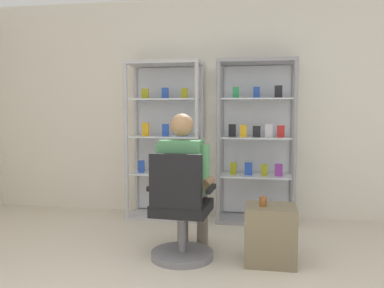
{
  "coord_description": "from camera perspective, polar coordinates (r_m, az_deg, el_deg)",
  "views": [
    {
      "loc": [
        0.61,
        -2.03,
        1.32
      ],
      "look_at": [
        -0.04,
        1.68,
        1.0
      ],
      "focal_mm": 37.44,
      "sensor_mm": 36.0,
      "label": 1
    }
  ],
  "objects": [
    {
      "name": "back_wall",
      "position": [
        5.07,
        2.98,
        5.17
      ],
      "size": [
        6.0,
        0.1,
        2.7
      ],
      "primitive_type": "cube",
      "color": "silver",
      "rests_on": "ground"
    },
    {
      "name": "tea_glass",
      "position": [
        3.51,
        10.09,
        -8.06
      ],
      "size": [
        0.06,
        0.06,
        0.08
      ],
      "primitive_type": "cylinder",
      "color": "brown",
      "rests_on": "storage_crate"
    },
    {
      "name": "storage_crate",
      "position": [
        3.6,
        11.1,
        -12.52
      ],
      "size": [
        0.43,
        0.39,
        0.5
      ],
      "primitive_type": "cube",
      "color": "#72664C",
      "rests_on": "ground"
    },
    {
      "name": "office_chair",
      "position": [
        3.55,
        -1.64,
        -10.27
      ],
      "size": [
        0.58,
        0.56,
        0.96
      ],
      "color": "slate",
      "rests_on": "ground"
    },
    {
      "name": "seated_shopkeeper",
      "position": [
        3.64,
        -0.98,
        -4.76
      ],
      "size": [
        0.5,
        0.58,
        1.29
      ],
      "color": "slate",
      "rests_on": "ground"
    },
    {
      "name": "display_cabinet_right",
      "position": [
        4.81,
        9.14,
        0.51
      ],
      "size": [
        0.9,
        0.45,
        1.9
      ],
      "color": "gray",
      "rests_on": "ground"
    },
    {
      "name": "display_cabinet_left",
      "position": [
        4.95,
        -3.72,
        0.65
      ],
      "size": [
        0.9,
        0.45,
        1.9
      ],
      "color": "#B7B7BC",
      "rests_on": "ground"
    }
  ]
}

